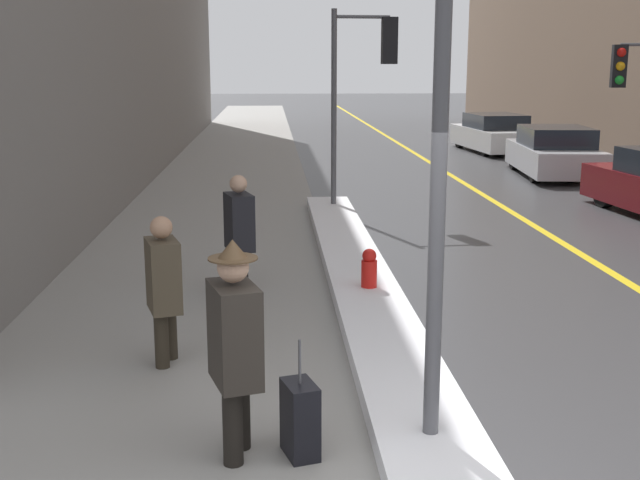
{
  "coord_description": "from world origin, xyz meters",
  "views": [
    {
      "loc": [
        -0.94,
        -4.72,
        2.97
      ],
      "look_at": [
        -0.4,
        4.0,
        1.05
      ],
      "focal_mm": 45.0,
      "sensor_mm": 36.0,
      "label": 1
    }
  ],
  "objects_px": {
    "pedestrian_in_fedora": "(235,341)",
    "pedestrian_nearside": "(164,283)",
    "rolling_suitcase": "(300,420)",
    "traffic_light_near": "(367,67)",
    "lamp_post": "(440,135)",
    "parked_car_silver": "(554,153)",
    "pedestrian_with_shoulder_bag": "(239,228)",
    "fire_hydrant": "(369,276)",
    "traffic_light_far": "(637,85)",
    "parked_car_white": "(494,134)"
  },
  "relations": [
    {
      "from": "parked_car_silver",
      "to": "fire_hydrant",
      "type": "xyz_separation_m",
      "value": [
        -6.45,
        -11.49,
        -0.28
      ]
    },
    {
      "from": "traffic_light_near",
      "to": "traffic_light_far",
      "type": "height_order",
      "value": "traffic_light_near"
    },
    {
      "from": "pedestrian_in_fedora",
      "to": "lamp_post",
      "type": "bearing_deg",
      "value": 70.51
    },
    {
      "from": "lamp_post",
      "to": "parked_car_silver",
      "type": "xyz_separation_m",
      "value": [
        6.48,
        15.61,
        -1.85
      ]
    },
    {
      "from": "pedestrian_in_fedora",
      "to": "parked_car_white",
      "type": "bearing_deg",
      "value": 143.37
    },
    {
      "from": "rolling_suitcase",
      "to": "lamp_post",
      "type": "bearing_deg",
      "value": 70.03
    },
    {
      "from": "parked_car_white",
      "to": "traffic_light_far",
      "type": "bearing_deg",
      "value": 176.26
    },
    {
      "from": "fire_hydrant",
      "to": "parked_car_silver",
      "type": "bearing_deg",
      "value": 60.69
    },
    {
      "from": "traffic_light_far",
      "to": "rolling_suitcase",
      "type": "distance_m",
      "value": 13.86
    },
    {
      "from": "pedestrian_in_fedora",
      "to": "pedestrian_with_shoulder_bag",
      "type": "relative_size",
      "value": 1.09
    },
    {
      "from": "lamp_post",
      "to": "traffic_light_far",
      "type": "relative_size",
      "value": 1.14
    },
    {
      "from": "rolling_suitcase",
      "to": "fire_hydrant",
      "type": "bearing_deg",
      "value": 149.41
    },
    {
      "from": "rolling_suitcase",
      "to": "fire_hydrant",
      "type": "xyz_separation_m",
      "value": [
        1.03,
        4.06,
        0.04
      ]
    },
    {
      "from": "lamp_post",
      "to": "pedestrian_nearside",
      "type": "height_order",
      "value": "lamp_post"
    },
    {
      "from": "pedestrian_with_shoulder_bag",
      "to": "fire_hydrant",
      "type": "relative_size",
      "value": 2.25
    },
    {
      "from": "pedestrian_with_shoulder_bag",
      "to": "parked_car_silver",
      "type": "height_order",
      "value": "pedestrian_with_shoulder_bag"
    },
    {
      "from": "pedestrian_in_fedora",
      "to": "traffic_light_near",
      "type": "bearing_deg",
      "value": 151.58
    },
    {
      "from": "pedestrian_in_fedora",
      "to": "parked_car_white",
      "type": "height_order",
      "value": "pedestrian_in_fedora"
    },
    {
      "from": "fire_hydrant",
      "to": "parked_car_white",
      "type": "bearing_deg",
      "value": 69.78
    },
    {
      "from": "pedestrian_in_fedora",
      "to": "parked_car_white",
      "type": "distance_m",
      "value": 23.21
    },
    {
      "from": "parked_car_white",
      "to": "fire_hydrant",
      "type": "distance_m",
      "value": 18.9
    },
    {
      "from": "pedestrian_with_shoulder_bag",
      "to": "parked_car_white",
      "type": "relative_size",
      "value": 0.35
    },
    {
      "from": "parked_car_silver",
      "to": "traffic_light_near",
      "type": "bearing_deg",
      "value": 137.79
    },
    {
      "from": "rolling_suitcase",
      "to": "pedestrian_in_fedora",
      "type": "bearing_deg",
      "value": -108.5
    },
    {
      "from": "fire_hydrant",
      "to": "traffic_light_near",
      "type": "bearing_deg",
      "value": 83.66
    },
    {
      "from": "lamp_post",
      "to": "pedestrian_with_shoulder_bag",
      "type": "height_order",
      "value": "lamp_post"
    },
    {
      "from": "traffic_light_near",
      "to": "rolling_suitcase",
      "type": "relative_size",
      "value": 4.24
    },
    {
      "from": "parked_car_white",
      "to": "pedestrian_nearside",
      "type": "bearing_deg",
      "value": 151.52
    },
    {
      "from": "traffic_light_far",
      "to": "pedestrian_with_shoulder_bag",
      "type": "xyz_separation_m",
      "value": [
        -8.3,
        -6.72,
        -1.67
      ]
    },
    {
      "from": "traffic_light_near",
      "to": "rolling_suitcase",
      "type": "distance_m",
      "value": 10.84
    },
    {
      "from": "pedestrian_with_shoulder_bag",
      "to": "parked_car_silver",
      "type": "bearing_deg",
      "value": 127.16
    },
    {
      "from": "lamp_post",
      "to": "pedestrian_in_fedora",
      "type": "xyz_separation_m",
      "value": [
        -1.49,
        0.08,
        -1.53
      ]
    },
    {
      "from": "pedestrian_with_shoulder_bag",
      "to": "lamp_post",
      "type": "bearing_deg",
      "value": 2.82
    },
    {
      "from": "pedestrian_in_fedora",
      "to": "pedestrian_nearside",
      "type": "relative_size",
      "value": 1.13
    },
    {
      "from": "fire_hydrant",
      "to": "traffic_light_far",
      "type": "bearing_deg",
      "value": 47.54
    },
    {
      "from": "traffic_light_near",
      "to": "pedestrian_nearside",
      "type": "relative_size",
      "value": 2.64
    },
    {
      "from": "lamp_post",
      "to": "parked_car_silver",
      "type": "distance_m",
      "value": 17.0
    },
    {
      "from": "traffic_light_near",
      "to": "traffic_light_far",
      "type": "relative_size",
      "value": 1.14
    },
    {
      "from": "lamp_post",
      "to": "parked_car_white",
      "type": "relative_size",
      "value": 0.89
    },
    {
      "from": "lamp_post",
      "to": "pedestrian_nearside",
      "type": "relative_size",
      "value": 2.65
    },
    {
      "from": "parked_car_white",
      "to": "rolling_suitcase",
      "type": "relative_size",
      "value": 4.77
    },
    {
      "from": "pedestrian_nearside",
      "to": "fire_hydrant",
      "type": "xyz_separation_m",
      "value": [
        2.3,
        2.01,
        -0.5
      ]
    },
    {
      "from": "traffic_light_near",
      "to": "pedestrian_nearside",
      "type": "distance_m",
      "value": 9.1
    },
    {
      "from": "fire_hydrant",
      "to": "lamp_post",
      "type": "bearing_deg",
      "value": -90.4
    },
    {
      "from": "pedestrian_in_fedora",
      "to": "pedestrian_with_shoulder_bag",
      "type": "distance_m",
      "value": 4.59
    },
    {
      "from": "rolling_suitcase",
      "to": "pedestrian_with_shoulder_bag",
      "type": "bearing_deg",
      "value": 171.33
    },
    {
      "from": "parked_car_silver",
      "to": "rolling_suitcase",
      "type": "distance_m",
      "value": 17.26
    },
    {
      "from": "pedestrian_nearside",
      "to": "pedestrian_with_shoulder_bag",
      "type": "distance_m",
      "value": 2.64
    },
    {
      "from": "rolling_suitcase",
      "to": "traffic_light_near",
      "type": "bearing_deg",
      "value": 154.18
    },
    {
      "from": "parked_car_silver",
      "to": "pedestrian_with_shoulder_bag",
      "type": "bearing_deg",
      "value": 149.32
    }
  ]
}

